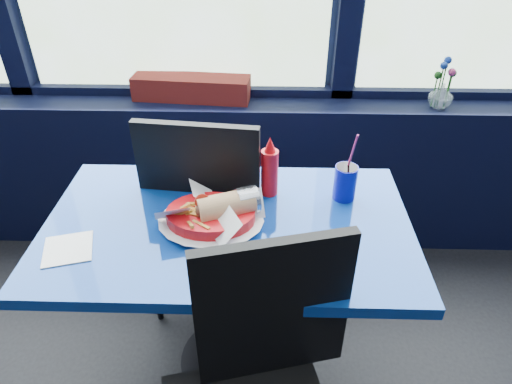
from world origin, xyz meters
The scene contains 9 objects.
window_sill centered at (0.00, 2.87, 0.40)m, with size 5.00×0.26×0.80m, color black.
near_table centered at (0.30, 2.00, 0.57)m, with size 1.20×0.70×0.75m.
chair_near_back centered at (0.17, 2.31, 0.58)m, with size 0.50×0.51×1.01m.
planter_box centered at (0.06, 2.89, 0.86)m, with size 0.55×0.14×0.11m, color maroon.
flower_vase centered at (1.22, 2.83, 0.87)m, with size 0.14×0.15×0.23m.
food_basket centered at (0.25, 1.99, 0.79)m, with size 0.32×0.30×0.11m.
ketchup_bottle centered at (0.43, 2.18, 0.85)m, with size 0.06×0.06×0.23m.
soda_cup centered at (0.70, 2.15, 0.82)m, with size 0.08×0.08×0.27m.
napkin centered at (-0.18, 1.86, 0.75)m, with size 0.14×0.14×0.00m, color white.
Camera 1 is at (0.43, 0.83, 1.68)m, focal length 32.00 mm.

